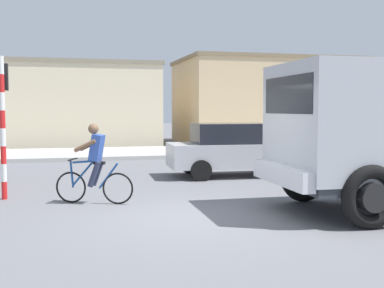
% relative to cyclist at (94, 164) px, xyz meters
% --- Properties ---
extents(ground_plane, '(120.00, 120.00, 0.00)m').
position_rel_cyclist_xyz_m(ground_plane, '(1.72, -1.85, -0.86)').
color(ground_plane, slate).
extents(sidewalk_far, '(80.00, 5.00, 0.16)m').
position_rel_cyclist_xyz_m(sidewalk_far, '(1.72, 11.28, -0.78)').
color(sidewalk_far, '#ADADA8').
rests_on(sidewalk_far, ground).
extents(cyclist, '(1.61, 0.78, 1.72)m').
position_rel_cyclist_xyz_m(cyclist, '(0.00, 0.00, 0.00)').
color(cyclist, black).
rests_on(cyclist, ground).
extents(traffic_light_pole, '(0.24, 0.43, 3.20)m').
position_rel_cyclist_xyz_m(traffic_light_pole, '(-1.94, 1.10, 1.20)').
color(traffic_light_pole, red).
rests_on(traffic_light_pole, ground).
extents(car_white_mid, '(4.08, 2.04, 1.60)m').
position_rel_cyclist_xyz_m(car_white_mid, '(4.34, 3.42, -0.05)').
color(car_white_mid, '#B7B7BC').
rests_on(car_white_mid, ground).
extents(building_mid_block, '(8.70, 7.02, 4.54)m').
position_rel_cyclist_xyz_m(building_mid_block, '(0.11, 18.15, 1.41)').
color(building_mid_block, beige).
rests_on(building_mid_block, ground).
extents(building_corner_right, '(10.46, 6.98, 5.03)m').
position_rel_cyclist_xyz_m(building_corner_right, '(11.32, 17.73, 1.65)').
color(building_corner_right, '#D1B284').
rests_on(building_corner_right, ground).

